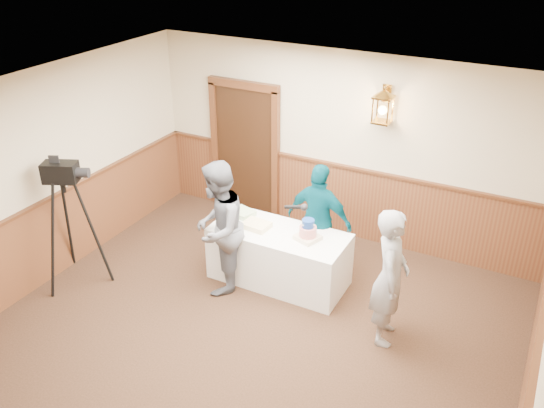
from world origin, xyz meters
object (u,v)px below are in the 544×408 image
(assistant_p, at_px, (319,220))
(tv_camera_rig, at_px, (71,230))
(sheet_cake_yellow, at_px, (256,225))
(tiered_cake, at_px, (308,232))
(display_table, at_px, (279,256))
(baker, at_px, (390,277))
(sheet_cake_green, at_px, (243,213))
(interviewer, at_px, (218,228))

(assistant_p, height_order, tv_camera_rig, tv_camera_rig)
(assistant_p, bearing_deg, sheet_cake_yellow, 40.18)
(tiered_cake, bearing_deg, display_table, -179.94)
(assistant_p, bearing_deg, tiered_cake, 99.09)
(assistant_p, bearing_deg, baker, 148.12)
(sheet_cake_green, height_order, baker, baker)
(tiered_cake, height_order, baker, baker)
(tiered_cake, bearing_deg, sheet_cake_green, 170.58)
(tv_camera_rig, bearing_deg, interviewer, -1.83)
(sheet_cake_yellow, xyz_separation_m, sheet_cake_green, (-0.33, 0.21, -0.00))
(sheet_cake_yellow, bearing_deg, baker, -11.99)
(sheet_cake_yellow, distance_m, tv_camera_rig, 2.40)
(sheet_cake_yellow, height_order, interviewer, interviewer)
(display_table, height_order, sheet_cake_yellow, sheet_cake_yellow)
(sheet_cake_yellow, bearing_deg, assistant_p, 36.12)
(tiered_cake, height_order, sheet_cake_yellow, tiered_cake)
(baker, distance_m, assistant_p, 1.55)
(display_table, height_order, interviewer, interviewer)
(interviewer, bearing_deg, tiered_cake, 102.48)
(baker, xyz_separation_m, tv_camera_rig, (-4.01, -0.80, -0.06))
(interviewer, xyz_separation_m, assistant_p, (0.98, 0.96, -0.10))
(tiered_cake, height_order, sheet_cake_green, tiered_cake)
(sheet_cake_yellow, relative_size, assistant_p, 0.22)
(display_table, relative_size, sheet_cake_yellow, 5.27)
(assistant_p, xyz_separation_m, tv_camera_rig, (-2.76, -1.71, -0.02))
(tv_camera_rig, bearing_deg, sheet_cake_yellow, 5.57)
(display_table, bearing_deg, sheet_cake_yellow, -172.95)
(display_table, relative_size, sheet_cake_green, 6.01)
(display_table, relative_size, assistant_p, 1.13)
(display_table, xyz_separation_m, baker, (1.62, -0.45, 0.46))
(sheet_cake_yellow, xyz_separation_m, interviewer, (-0.29, -0.46, 0.11))
(interviewer, bearing_deg, baker, 77.58)
(tiered_cake, relative_size, interviewer, 0.20)
(interviewer, bearing_deg, display_table, 115.55)
(interviewer, relative_size, assistant_p, 1.12)
(tiered_cake, height_order, assistant_p, assistant_p)
(tiered_cake, height_order, tv_camera_rig, tv_camera_rig)
(tiered_cake, xyz_separation_m, sheet_cake_yellow, (-0.72, -0.04, -0.08))
(display_table, bearing_deg, tv_camera_rig, -152.44)
(tiered_cake, distance_m, sheet_cake_yellow, 0.73)
(sheet_cake_green, bearing_deg, baker, -15.42)
(sheet_cake_yellow, relative_size, tv_camera_rig, 0.20)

